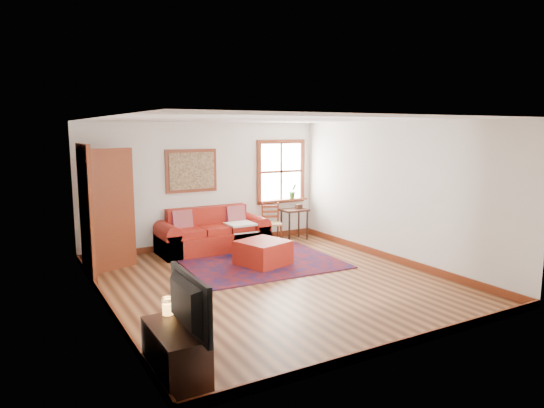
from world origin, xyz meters
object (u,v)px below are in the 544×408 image
red_leather_sofa (213,236)px  media_cabinet (175,353)px  side_table (294,215)px  red_ottoman (263,253)px  ladder_back_chair (271,222)px

red_leather_sofa → media_cabinet: size_ratio=2.34×
side_table → media_cabinet: size_ratio=0.73×
side_table → red_leather_sofa: bearing=-179.2°
red_leather_sofa → side_table: 1.93m
red_leather_sofa → red_ottoman: (0.35, -1.43, -0.06)m
red_ottoman → ladder_back_chair: (0.95, 1.39, 0.23)m
red_ottoman → ladder_back_chair: bearing=38.5°
side_table → ladder_back_chair: bearing=-174.0°
red_leather_sofa → red_ottoman: red_leather_sofa is taller
red_ottoman → ladder_back_chair: ladder_back_chair is taller
side_table → media_cabinet: 6.12m
red_ottoman → side_table: 2.16m
red_ottoman → ladder_back_chair: 1.70m
ladder_back_chair → media_cabinet: ladder_back_chair is taller
red_leather_sofa → red_ottoman: 1.47m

